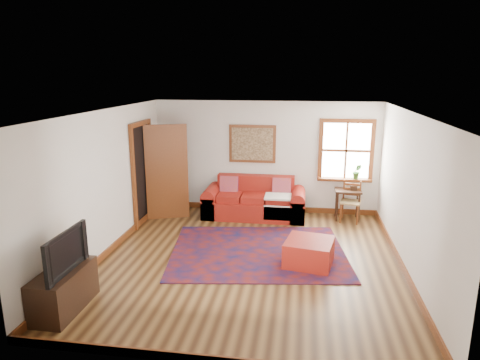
% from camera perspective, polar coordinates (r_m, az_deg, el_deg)
% --- Properties ---
extents(ground, '(5.50, 5.50, 0.00)m').
position_cam_1_polar(ground, '(7.40, 1.32, -10.61)').
color(ground, '#3C2310').
rests_on(ground, ground).
extents(room_envelope, '(5.04, 5.54, 2.52)m').
position_cam_1_polar(room_envelope, '(6.89, 1.41, 2.03)').
color(room_envelope, silver).
rests_on(room_envelope, ground).
extents(window, '(1.18, 0.20, 1.38)m').
position_cam_1_polar(window, '(9.58, 14.10, 2.99)').
color(window, white).
rests_on(window, ground).
extents(doorway, '(0.89, 1.08, 2.14)m').
position_cam_1_polar(doorway, '(9.20, -10.95, 1.15)').
color(doorway, black).
rests_on(doorway, ground).
extents(framed_artwork, '(1.05, 0.07, 0.85)m').
position_cam_1_polar(framed_artwork, '(9.57, 1.65, 4.83)').
color(framed_artwork, brown).
rests_on(framed_artwork, ground).
extents(persian_rug, '(3.33, 2.82, 0.02)m').
position_cam_1_polar(persian_rug, '(7.71, 2.42, -9.48)').
color(persian_rug, '#5D120D').
rests_on(persian_rug, ground).
extents(red_leather_sofa, '(2.21, 0.91, 0.87)m').
position_cam_1_polar(red_leather_sofa, '(9.47, 1.96, -3.13)').
color(red_leather_sofa, maroon).
rests_on(red_leather_sofa, ground).
extents(red_ottoman, '(0.87, 0.87, 0.43)m').
position_cam_1_polar(red_ottoman, '(7.24, 9.19, -9.52)').
color(red_ottoman, maroon).
rests_on(red_ottoman, ground).
extents(side_table, '(0.55, 0.41, 0.66)m').
position_cam_1_polar(side_table, '(9.46, 14.19, -1.99)').
color(side_table, black).
rests_on(side_table, ground).
extents(ladder_back_chair, '(0.48, 0.46, 0.87)m').
position_cam_1_polar(ladder_back_chair, '(9.40, 14.57, -2.59)').
color(ladder_back_chair, tan).
rests_on(ladder_back_chair, ground).
extents(media_cabinet, '(0.46, 1.03, 0.57)m').
position_cam_1_polar(media_cabinet, '(6.32, -22.43, -13.40)').
color(media_cabinet, black).
rests_on(media_cabinet, ground).
extents(television, '(0.13, 0.97, 0.56)m').
position_cam_1_polar(television, '(6.06, -22.90, -8.79)').
color(television, black).
rests_on(television, media_cabinet).
extents(candle_hurricane, '(0.12, 0.12, 0.18)m').
position_cam_1_polar(candle_hurricane, '(6.43, -20.70, -9.16)').
color(candle_hurricane, silver).
rests_on(candle_hurricane, media_cabinet).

